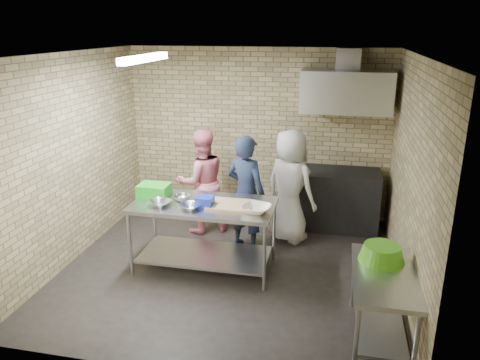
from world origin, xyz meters
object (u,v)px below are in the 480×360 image
Objects in this scene: stove at (338,199)px; bottle_green at (377,96)px; bottle_red at (349,95)px; blue_tub at (205,202)px; side_counter at (381,307)px; woman_white at (290,186)px; man_navy at (246,193)px; prep_table at (204,236)px; woman_pink at (202,182)px; green_basin at (382,253)px; green_crate at (154,190)px.

stove is 8.00× the size of bottle_green.
bottle_red is at bearing 180.00° from bottle_green.
blue_tub is 3.08m from bottle_green.
side_counter is 2.47m from woman_white.
bottle_red is at bearing -99.88° from woman_white.
stove is at bearing 47.94° from blue_tub.
stove is 1.65m from man_navy.
stove is (1.67, 1.69, 0.00)m from prep_table.
bottle_green reaches higher than woman_pink.
man_navy is 0.69m from woman_white.
green_crate is at bearing 161.62° from green_basin.
blue_tub is at bearing 87.61° from man_navy.
bottle_red reaches higher than green_crate.
blue_tub reaches higher than prep_table.
bottle_red is 1.66m from woman_white.
bottle_green reaches higher than blue_tub.
bottle_red is at bearing 50.64° from blue_tub.
blue_tub reaches higher than stove.
green_crate is 2.65× the size of bottle_green.
man_navy is 0.87m from woman_pink.
bottle_red is at bearing -114.17° from man_navy.
blue_tub is (-1.62, -1.79, 0.51)m from stove.
man_navy is at bearing 66.43° from woman_white.
stove is 0.76× the size of woman_pink.
woman_white is (-1.13, 1.89, -0.01)m from green_basin.
green_basin is at bearing -80.24° from stove.
woman_pink is at bearing 138.79° from side_counter.
prep_table is 1.13× the size of woman_pink.
side_counter is 2.35m from blue_tub.
bottle_green is (0.40, 0.00, -0.01)m from bottle_red.
prep_table is at bearing 75.79° from woman_pink.
stove is 1.65m from bottle_green.
man_navy is at bearing -143.84° from bottle_green.
woman_white reaches higher than blue_tub.
stove is 2.61× the size of green_basin.
prep_table is 3.03m from bottle_red.
stove is at bearing 99.76° from green_basin.
bottle_green is at bearing 166.65° from woman_pink.
side_counter is at bearing -90.00° from bottle_green.
man_navy is (0.36, 0.78, -0.14)m from blue_tub.
woman_pink is 0.96× the size of woman_white.
green_basin reaches higher than stove.
blue_tub is at bearing 155.10° from side_counter.
bottle_green is at bearing 42.38° from prep_table.
green_basin is (2.05, -0.71, -0.12)m from blue_tub.
bottle_red reaches higher than prep_table.
side_counter is (2.12, -1.06, -0.07)m from prep_table.
green_crate is (-0.70, 0.12, 0.53)m from prep_table.
side_counter is at bearing 156.63° from man_navy.
stove is 6.05× the size of blue_tub.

